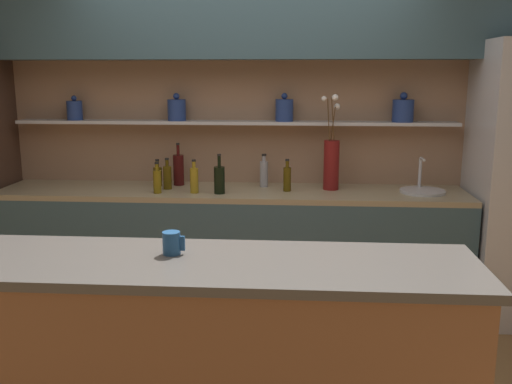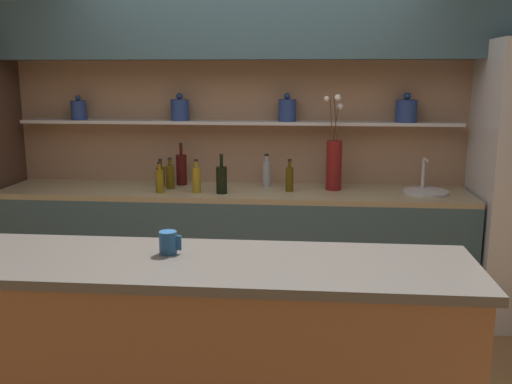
% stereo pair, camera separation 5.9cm
% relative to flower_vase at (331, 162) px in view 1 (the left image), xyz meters
% --- Properties ---
extents(back_wall_unit, '(5.20, 0.44, 2.60)m').
position_rel_flower_vase_xyz_m(back_wall_unit, '(-0.63, 0.22, 0.42)').
color(back_wall_unit, '#937056').
rests_on(back_wall_unit, ground_plane).
extents(back_counter_unit, '(3.51, 0.62, 0.92)m').
position_rel_flower_vase_xyz_m(back_counter_unit, '(-0.75, -0.07, -0.67)').
color(back_counter_unit, '#334C56').
rests_on(back_counter_unit, ground_plane).
extents(island_counter, '(2.27, 0.61, 1.02)m').
position_rel_flower_vase_xyz_m(island_counter, '(-0.63, -2.01, -0.62)').
color(island_counter, '#99603D').
rests_on(island_counter, ground_plane).
extents(flower_vase, '(0.14, 0.13, 0.71)m').
position_rel_flower_vase_xyz_m(flower_vase, '(0.00, 0.00, 0.00)').
color(flower_vase, maroon).
rests_on(flower_vase, back_counter_unit).
extents(sink_fixture, '(0.33, 0.33, 0.25)m').
position_rel_flower_vase_xyz_m(sink_fixture, '(0.67, -0.06, -0.19)').
color(sink_fixture, '#B7B7BC').
rests_on(sink_fixture, back_counter_unit).
extents(bottle_oil_0, '(0.06, 0.06, 0.24)m').
position_rel_flower_vase_xyz_m(bottle_oil_0, '(-0.33, -0.09, -0.11)').
color(bottle_oil_0, '#47380A').
rests_on(bottle_oil_0, back_counter_unit).
extents(bottle_wine_1, '(0.08, 0.08, 0.29)m').
position_rel_flower_vase_xyz_m(bottle_wine_1, '(-0.82, -0.21, -0.11)').
color(bottle_wine_1, black).
rests_on(bottle_wine_1, back_counter_unit).
extents(bottle_oil_2, '(0.06, 0.06, 0.25)m').
position_rel_flower_vase_xyz_m(bottle_oil_2, '(-1.01, -0.20, -0.11)').
color(bottle_oil_2, olive).
rests_on(bottle_oil_2, back_counter_unit).
extents(bottle_spirit_3, '(0.06, 0.06, 0.26)m').
position_rel_flower_vase_xyz_m(bottle_spirit_3, '(-0.51, 0.07, -0.10)').
color(bottle_spirit_3, gray).
rests_on(bottle_spirit_3, back_counter_unit).
extents(bottle_oil_4, '(0.06, 0.06, 0.24)m').
position_rel_flower_vase_xyz_m(bottle_oil_4, '(-1.23, -0.08, -0.12)').
color(bottle_oil_4, '#47380A').
rests_on(bottle_oil_4, back_counter_unit).
extents(bottle_oil_5, '(0.07, 0.07, 0.21)m').
position_rel_flower_vase_xyz_m(bottle_oil_5, '(-1.34, 0.03, -0.13)').
color(bottle_oil_5, '#47380A').
rests_on(bottle_oil_5, back_counter_unit).
extents(bottle_oil_6, '(0.06, 0.06, 0.23)m').
position_rel_flower_vase_xyz_m(bottle_oil_6, '(-1.28, -0.23, -0.12)').
color(bottle_oil_6, brown).
rests_on(bottle_oil_6, back_counter_unit).
extents(bottle_wine_7, '(0.08, 0.08, 0.33)m').
position_rel_flower_vase_xyz_m(bottle_wine_7, '(-1.18, 0.09, -0.09)').
color(bottle_wine_7, '#380C0C').
rests_on(bottle_wine_7, back_counter_unit).
extents(coffee_mug, '(0.10, 0.08, 0.10)m').
position_rel_flower_vase_xyz_m(coffee_mug, '(-0.79, -1.94, -0.06)').
color(coffee_mug, '#235184').
rests_on(coffee_mug, island_counter).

